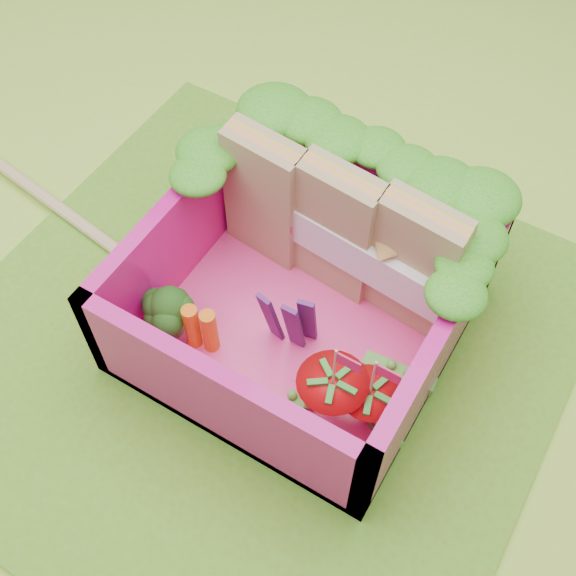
# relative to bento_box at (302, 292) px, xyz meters

# --- Properties ---
(ground) EXTENTS (14.00, 14.00, 0.00)m
(ground) POSITION_rel_bento_box_xyz_m (-0.14, -0.19, -0.31)
(ground) COLOR #ADD53C
(ground) RESTS_ON ground
(placemat) EXTENTS (2.60, 2.60, 0.03)m
(placemat) POSITION_rel_bento_box_xyz_m (-0.14, -0.19, -0.29)
(placemat) COLOR #669C23
(placemat) RESTS_ON ground
(bento_floor) EXTENTS (1.30, 1.30, 0.05)m
(bento_floor) POSITION_rel_bento_box_xyz_m (-0.00, 0.00, -0.25)
(bento_floor) COLOR #FF4193
(bento_floor) RESTS_ON placemat
(bento_box) EXTENTS (1.30, 1.30, 0.55)m
(bento_box) POSITION_rel_bento_box_xyz_m (0.00, 0.00, 0.00)
(bento_box) COLOR #D6127F
(bento_box) RESTS_ON placemat
(lettuce_ruffle) EXTENTS (1.43, 0.77, 0.11)m
(lettuce_ruffle) POSITION_rel_bento_box_xyz_m (-0.00, 0.45, 0.33)
(lettuce_ruffle) COLOR #267F17
(lettuce_ruffle) RESTS_ON bento_box
(sandwich_stack) EXTENTS (1.22, 0.29, 0.67)m
(sandwich_stack) POSITION_rel_bento_box_xyz_m (0.00, 0.30, 0.10)
(sandwich_stack) COLOR #A38A56
(sandwich_stack) RESTS_ON bento_floor
(broccoli) EXTENTS (0.31, 0.31, 0.24)m
(broccoli) POSITION_rel_bento_box_xyz_m (-0.47, -0.34, -0.06)
(broccoli) COLOR #609146
(broccoli) RESTS_ON bento_floor
(carrot_sticks) EXTENTS (0.15, 0.09, 0.26)m
(carrot_sticks) POSITION_rel_bento_box_xyz_m (-0.31, -0.33, -0.10)
(carrot_sticks) COLOR orange
(carrot_sticks) RESTS_ON bento_floor
(purple_wedges) EXTENTS (0.21, 0.10, 0.38)m
(purple_wedges) POSITION_rel_bento_box_xyz_m (0.02, -0.13, -0.04)
(purple_wedges) COLOR #441854
(purple_wedges) RESTS_ON bento_floor
(strawberry_left) EXTENTS (0.29, 0.29, 0.53)m
(strawberry_left) POSITION_rel_bento_box_xyz_m (0.33, -0.34, -0.08)
(strawberry_left) COLOR red
(strawberry_left) RESTS_ON bento_floor
(strawberry_right) EXTENTS (0.25, 0.25, 0.49)m
(strawberry_right) POSITION_rel_bento_box_xyz_m (0.47, -0.29, -0.09)
(strawberry_right) COLOR red
(strawberry_right) RESTS_ON bento_floor
(snap_peas) EXTENTS (0.55, 0.55, 0.05)m
(snap_peas) POSITION_rel_bento_box_xyz_m (0.40, -0.22, -0.20)
(snap_peas) COLOR green
(snap_peas) RESTS_ON bento_floor
(chopsticks) EXTENTS (2.44, 0.41, 0.04)m
(chopsticks) POSITION_rel_bento_box_xyz_m (-1.11, -0.08, -0.25)
(chopsticks) COLOR #D9B877
(chopsticks) RESTS_ON placemat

